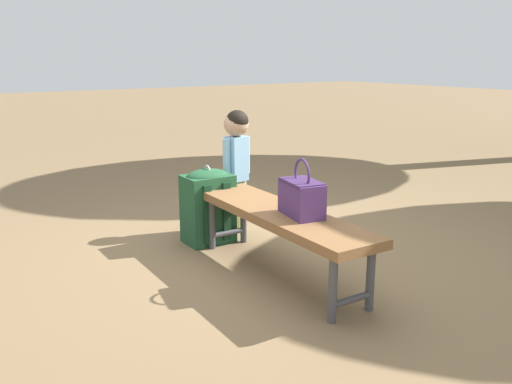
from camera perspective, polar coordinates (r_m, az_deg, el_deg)
ground_plane at (r=4.05m, az=0.99°, el=-6.57°), size 40.00×40.00×0.00m
park_bench at (r=3.55m, az=2.58°, el=-2.85°), size 1.61×0.45×0.45m
handbag at (r=3.40m, az=4.82°, el=-0.45°), size 0.35×0.24×0.37m
child_standing at (r=4.45m, az=-2.05°, el=4.35°), size 0.20×0.27×1.01m
backpack_large at (r=4.24m, az=-5.08°, el=-1.27°), size 0.33×0.37×0.62m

